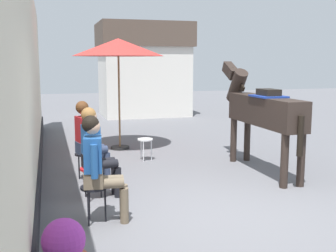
% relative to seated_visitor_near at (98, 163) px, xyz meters
% --- Properties ---
extents(ground_plane, '(40.00, 40.00, 0.00)m').
position_rel_seated_visitor_near_xyz_m(ground_plane, '(1.62, 2.84, -0.78)').
color(ground_plane, slate).
extents(pub_facade_wall, '(0.34, 14.00, 3.40)m').
position_rel_seated_visitor_near_xyz_m(pub_facade_wall, '(-0.93, 1.34, 0.76)').
color(pub_facade_wall, beige).
rests_on(pub_facade_wall, ground_plane).
extents(distant_cottage, '(3.40, 2.60, 3.50)m').
position_rel_seated_visitor_near_xyz_m(distant_cottage, '(3.02, 10.69, 1.02)').
color(distant_cottage, silver).
rests_on(distant_cottage, ground_plane).
extents(seated_visitor_near, '(0.61, 0.49, 1.39)m').
position_rel_seated_visitor_near_xyz_m(seated_visitor_near, '(0.00, 0.00, 0.00)').
color(seated_visitor_near, black).
rests_on(seated_visitor_near, ground_plane).
extents(seated_visitor_middle, '(0.61, 0.49, 1.39)m').
position_rel_seated_visitor_near_xyz_m(seated_visitor_middle, '(0.07, 0.98, 0.00)').
color(seated_visitor_middle, red).
rests_on(seated_visitor_middle, ground_plane).
extents(seated_visitor_far, '(0.61, 0.48, 1.39)m').
position_rel_seated_visitor_near_xyz_m(seated_visitor_far, '(0.06, 2.04, 0.00)').
color(seated_visitor_far, black).
rests_on(seated_visitor_far, ground_plane).
extents(saddled_horse_center, '(0.50, 3.00, 2.06)m').
position_rel_seated_visitor_near_xyz_m(saddled_horse_center, '(3.23, 1.75, 0.38)').
color(saddled_horse_center, '#2D231E').
rests_on(saddled_horse_center, ground_plane).
extents(flower_planter_near, '(0.43, 0.43, 0.64)m').
position_rel_seated_visitor_near_xyz_m(flower_planter_near, '(-0.50, -1.47, -0.44)').
color(flower_planter_near, '#A85638').
rests_on(flower_planter_near, ground_plane).
extents(cafe_parasol, '(2.10, 2.10, 2.58)m').
position_rel_seated_visitor_near_xyz_m(cafe_parasol, '(1.03, 4.50, 1.59)').
color(cafe_parasol, black).
rests_on(cafe_parasol, ground_plane).
extents(spare_stool_white, '(0.32, 0.32, 0.46)m').
position_rel_seated_visitor_near_xyz_m(spare_stool_white, '(1.34, 3.19, -0.38)').
color(spare_stool_white, white).
rests_on(spare_stool_white, ground_plane).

